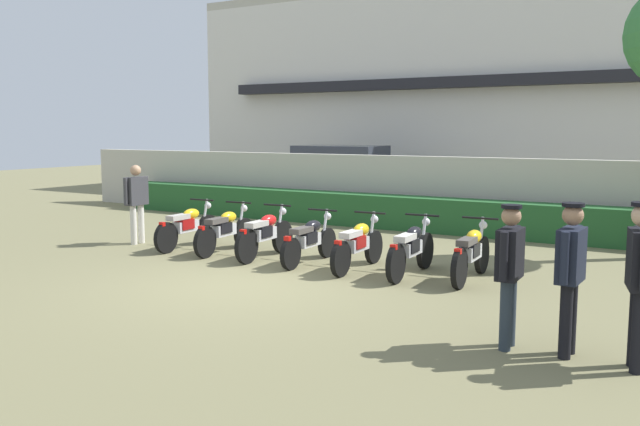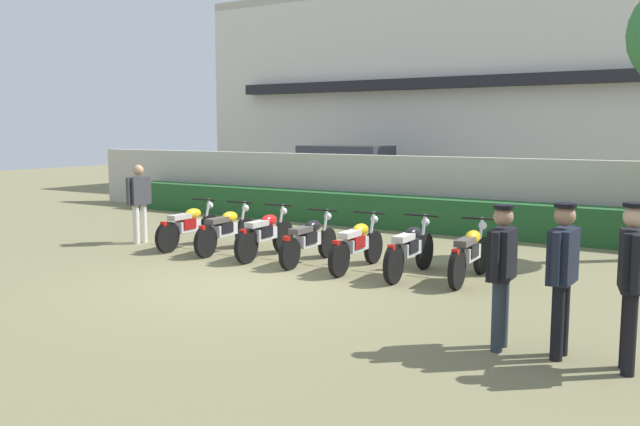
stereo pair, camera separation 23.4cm
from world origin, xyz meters
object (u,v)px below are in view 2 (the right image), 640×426
Objects in this scene: motorcycle_in_row_2 at (265,234)px; motorcycle_in_row_3 at (309,239)px; motorcycle_in_row_0 at (189,226)px; motorcycle_in_row_5 at (410,249)px; inspector_person at (139,197)px; motorcycle_in_row_1 at (226,230)px; motorcycle_in_row_4 at (357,244)px; motorcycle_in_row_6 at (470,253)px; officer_0 at (502,266)px; parked_car at (350,176)px; officer_1 at (563,268)px; officer_2 at (632,273)px.

motorcycle_in_row_3 is at bearing -91.99° from motorcycle_in_row_2.
motorcycle_in_row_0 is 0.98× the size of motorcycle_in_row_5.
motorcycle_in_row_3 is 4.25m from inspector_person.
motorcycle_in_row_4 is (2.99, -0.11, -0.00)m from motorcycle_in_row_1.
motorcycle_in_row_6 is (4.93, 0.07, 0.01)m from motorcycle_in_row_1.
motorcycle_in_row_6 is at bearing -91.52° from motorcycle_in_row_0.
motorcycle_in_row_2 is 6.08m from officer_0.
motorcycle_in_row_0 is 1.01× the size of motorcycle_in_row_6.
motorcycle_in_row_6 is (5.89, 0.09, 0.00)m from motorcycle_in_row_0.
motorcycle_in_row_3 is 0.98× the size of motorcycle_in_row_6.
motorcycle_in_row_4 is 4.43m from officer_0.
parked_car is 8.63m from motorcycle_in_row_1.
parked_car is 2.41× the size of motorcycle_in_row_4.
parked_car reaches higher than officer_0.
motorcycle_in_row_4 is 1.95m from motorcycle_in_row_6.
officer_1 is (8.92, -11.29, 0.03)m from parked_car.
motorcycle_in_row_0 is 1.00× the size of motorcycle_in_row_1.
inspector_person is (-7.16, -0.22, 0.53)m from motorcycle_in_row_6.
parked_car is 8.55m from inspector_person.
officer_2 reaches higher than motorcycle_in_row_6.
motorcycle_in_row_0 is 5.89m from motorcycle_in_row_6.
motorcycle_in_row_2 is 2.95m from motorcycle_in_row_5.
officer_1 is at bearing -112.30° from motorcycle_in_row_0.
officer_2 is at bearing -15.97° from inspector_person.
motorcycle_in_row_1 is at bearing 86.42° from motorcycle_in_row_3.
inspector_person is at bearing 93.75° from motorcycle_in_row_0.
parked_car is 14.88m from officer_2.
officer_2 is (8.60, -2.96, 0.56)m from motorcycle_in_row_0.
motorcycle_in_row_6 reaches higher than motorcycle_in_row_4.
parked_car is 2.40× the size of motorcycle_in_row_6.
motorcycle_in_row_3 is at bearing 85.82° from motorcycle_in_row_4.
motorcycle_in_row_3 is 1.10× the size of officer_2.
officer_0 reaches higher than motorcycle_in_row_0.
officer_2 is at bearing -118.85° from motorcycle_in_row_3.
motorcycle_in_row_2 is at bearing -72.89° from parked_car.
officer_0 is 0.97× the size of officer_1.
motorcycle_in_row_2 is at bearing -94.23° from motorcycle_in_row_0.
motorcycle_in_row_2 is 1.10× the size of officer_2.
motorcycle_in_row_0 reaches higher than motorcycle_in_row_3.
officer_1 is at bearing -53.83° from parked_car.
motorcycle_in_row_5 is 6.21m from inspector_person.
officer_2 reaches higher than inspector_person.
officer_0 is at bearing 7.68° from officer_1.
officer_2 reaches higher than motorcycle_in_row_4.
inspector_person is at bearing 88.65° from motorcycle_in_row_5.
motorcycle_in_row_2 is 1.98m from motorcycle_in_row_4.
motorcycle_in_row_4 is at bearing -93.50° from motorcycle_in_row_2.
motorcycle_in_row_2 is at bearing 1.26° from inspector_person.
motorcycle_in_row_3 is at bearing -40.00° from officer_2.
officer_0 reaches higher than motorcycle_in_row_1.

